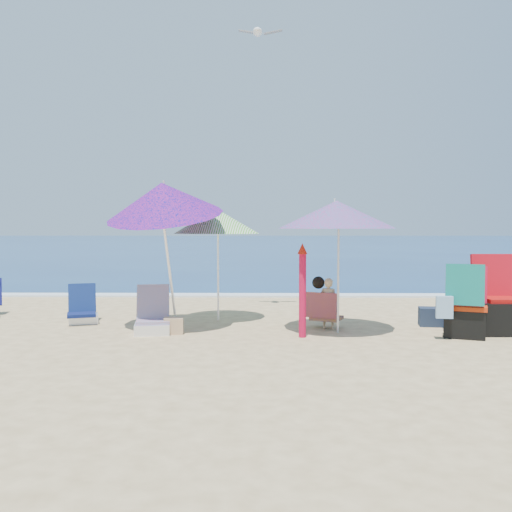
{
  "coord_description": "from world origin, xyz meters",
  "views": [
    {
      "loc": [
        -0.21,
        -7.27,
        1.53
      ],
      "look_at": [
        -0.3,
        1.0,
        1.1
      ],
      "focal_mm": 39.74,
      "sensor_mm": 36.0,
      "label": 1
    }
  ],
  "objects_px": {
    "umbrella_turquoise": "(337,215)",
    "umbrella_striped": "(216,221)",
    "chair_navy": "(83,313)",
    "seagull": "(258,32)",
    "camp_chair_right": "(464,310)",
    "camp_chair_left": "(498,310)",
    "umbrella_blue": "(163,200)",
    "person_center": "(325,304)",
    "furled_umbrella": "(302,286)",
    "chair_rainbow": "(153,320)"
  },
  "relations": [
    {
      "from": "umbrella_turquoise",
      "to": "umbrella_striped",
      "type": "relative_size",
      "value": 1.11
    },
    {
      "from": "chair_navy",
      "to": "seagull",
      "type": "height_order",
      "value": "seagull"
    },
    {
      "from": "camp_chair_right",
      "to": "seagull",
      "type": "bearing_deg",
      "value": 144.29
    },
    {
      "from": "camp_chair_left",
      "to": "camp_chair_right",
      "type": "xyz_separation_m",
      "value": [
        -0.58,
        -0.3,
        0.03
      ]
    },
    {
      "from": "umbrella_turquoise",
      "to": "camp_chair_right",
      "type": "bearing_deg",
      "value": -10.25
    },
    {
      "from": "umbrella_blue",
      "to": "camp_chair_left",
      "type": "relative_size",
      "value": 2.08
    },
    {
      "from": "umbrella_turquoise",
      "to": "camp_chair_left",
      "type": "height_order",
      "value": "umbrella_turquoise"
    },
    {
      "from": "chair_navy",
      "to": "camp_chair_right",
      "type": "bearing_deg",
      "value": -10.87
    },
    {
      "from": "umbrella_blue",
      "to": "camp_chair_right",
      "type": "bearing_deg",
      "value": -6.63
    },
    {
      "from": "person_center",
      "to": "seagull",
      "type": "height_order",
      "value": "seagull"
    },
    {
      "from": "umbrella_striped",
      "to": "furled_umbrella",
      "type": "height_order",
      "value": "umbrella_striped"
    },
    {
      "from": "chair_navy",
      "to": "person_center",
      "type": "relative_size",
      "value": 0.89
    },
    {
      "from": "camp_chair_left",
      "to": "furled_umbrella",
      "type": "bearing_deg",
      "value": -172.97
    },
    {
      "from": "chair_rainbow",
      "to": "person_center",
      "type": "xyz_separation_m",
      "value": [
        2.51,
        0.34,
        0.2
      ]
    },
    {
      "from": "umbrella_striped",
      "to": "camp_chair_left",
      "type": "xyz_separation_m",
      "value": [
        4.13,
        -1.04,
        -1.28
      ]
    },
    {
      "from": "chair_navy",
      "to": "person_center",
      "type": "bearing_deg",
      "value": -7.38
    },
    {
      "from": "person_center",
      "to": "seagull",
      "type": "relative_size",
      "value": 1.02
    },
    {
      "from": "chair_navy",
      "to": "umbrella_blue",
      "type": "bearing_deg",
      "value": -22.85
    },
    {
      "from": "umbrella_striped",
      "to": "camp_chair_right",
      "type": "xyz_separation_m",
      "value": [
        3.54,
        -1.34,
        -1.25
      ]
    },
    {
      "from": "umbrella_blue",
      "to": "person_center",
      "type": "relative_size",
      "value": 3.02
    },
    {
      "from": "umbrella_striped",
      "to": "person_center",
      "type": "xyz_separation_m",
      "value": [
        1.68,
        -0.74,
        -1.24
      ]
    },
    {
      "from": "umbrella_blue",
      "to": "chair_rainbow",
      "type": "relative_size",
      "value": 3.45
    },
    {
      "from": "chair_navy",
      "to": "camp_chair_right",
      "type": "distance_m",
      "value": 5.76
    },
    {
      "from": "chair_rainbow",
      "to": "camp_chair_right",
      "type": "xyz_separation_m",
      "value": [
        4.38,
        -0.26,
        0.19
      ]
    },
    {
      "from": "umbrella_blue",
      "to": "person_center",
      "type": "bearing_deg",
      "value": 2.43
    },
    {
      "from": "umbrella_striped",
      "to": "furled_umbrella",
      "type": "relative_size",
      "value": 1.42
    },
    {
      "from": "furled_umbrella",
      "to": "seagull",
      "type": "height_order",
      "value": "seagull"
    },
    {
      "from": "umbrella_blue",
      "to": "chair_rainbow",
      "type": "xyz_separation_m",
      "value": [
        -0.13,
        -0.24,
        -1.75
      ]
    },
    {
      "from": "furled_umbrella",
      "to": "camp_chair_right",
      "type": "distance_m",
      "value": 2.27
    },
    {
      "from": "umbrella_blue",
      "to": "umbrella_turquoise",
      "type": "bearing_deg",
      "value": -4.11
    },
    {
      "from": "camp_chair_left",
      "to": "seagull",
      "type": "distance_m",
      "value": 5.96
    },
    {
      "from": "camp_chair_left",
      "to": "person_center",
      "type": "height_order",
      "value": "camp_chair_left"
    },
    {
      "from": "umbrella_striped",
      "to": "person_center",
      "type": "relative_size",
      "value": 2.37
    },
    {
      "from": "chair_navy",
      "to": "camp_chair_left",
      "type": "bearing_deg",
      "value": -7.2
    },
    {
      "from": "chair_navy",
      "to": "camp_chair_right",
      "type": "xyz_separation_m",
      "value": [
        5.65,
        -1.09,
        0.21
      ]
    },
    {
      "from": "umbrella_striped",
      "to": "camp_chair_right",
      "type": "bearing_deg",
      "value": -20.66
    },
    {
      "from": "camp_chair_right",
      "to": "camp_chair_left",
      "type": "bearing_deg",
      "value": 27.04
    },
    {
      "from": "umbrella_turquoise",
      "to": "furled_umbrella",
      "type": "relative_size",
      "value": 1.57
    },
    {
      "from": "umbrella_striped",
      "to": "camp_chair_left",
      "type": "bearing_deg",
      "value": -14.11
    },
    {
      "from": "furled_umbrella",
      "to": "person_center",
      "type": "relative_size",
      "value": 1.67
    },
    {
      "from": "chair_rainbow",
      "to": "camp_chair_left",
      "type": "height_order",
      "value": "camp_chair_left"
    },
    {
      "from": "camp_chair_left",
      "to": "umbrella_striped",
      "type": "bearing_deg",
      "value": 165.89
    },
    {
      "from": "furled_umbrella",
      "to": "camp_chair_right",
      "type": "relative_size",
      "value": 1.27
    },
    {
      "from": "umbrella_turquoise",
      "to": "camp_chair_left",
      "type": "distance_m",
      "value": 2.69
    },
    {
      "from": "umbrella_blue",
      "to": "camp_chair_right",
      "type": "xyz_separation_m",
      "value": [
        4.25,
        -0.49,
        -1.55
      ]
    },
    {
      "from": "chair_navy",
      "to": "camp_chair_left",
      "type": "distance_m",
      "value": 6.29
    },
    {
      "from": "camp_chair_right",
      "to": "person_center",
      "type": "height_order",
      "value": "camp_chair_right"
    },
    {
      "from": "furled_umbrella",
      "to": "seagull",
      "type": "relative_size",
      "value": 1.71
    },
    {
      "from": "camp_chair_left",
      "to": "camp_chair_right",
      "type": "bearing_deg",
      "value": -152.96
    },
    {
      "from": "umbrella_blue",
      "to": "chair_navy",
      "type": "bearing_deg",
      "value": 157.15
    }
  ]
}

